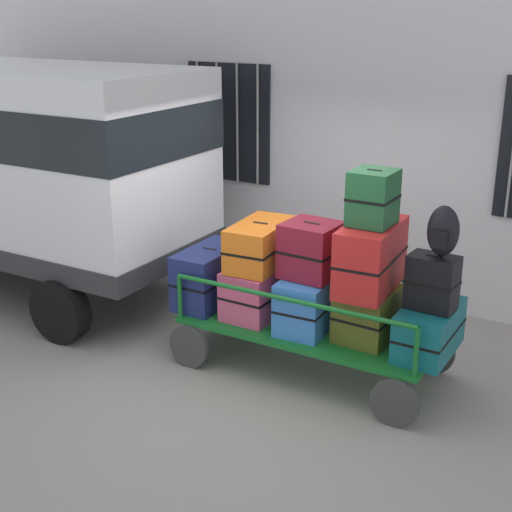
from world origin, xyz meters
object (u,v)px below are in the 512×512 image
object	(u,v)px
van	(20,156)
suitcase_midright_bottom	(368,313)
suitcase_midright_top	(373,197)
luggage_cart	(310,333)
suitcase_center_middle	(311,250)
suitcase_left_bottom	(210,276)
suitcase_midleft_bottom	(257,291)
suitcase_right_middle	(432,282)
suitcase_midleft_middle	(260,244)
suitcase_right_bottom	(429,330)
suitcase_midright_middle	(371,257)
suitcase_center_bottom	(312,300)
backpack	(443,231)

from	to	relation	value
van	suitcase_midright_bottom	distance (m)	4.74
suitcase_midright_bottom	suitcase_midright_top	size ratio (longest dim) A/B	1.27
luggage_cart	suitcase_center_middle	world-z (taller)	suitcase_center_middle
suitcase_left_bottom	suitcase_midleft_bottom	distance (m)	0.58
suitcase_midleft_bottom	suitcase_midright_bottom	xyz separation A→B (m)	(1.16, 0.03, -0.00)
suitcase_right_middle	suitcase_center_middle	bearing A→B (deg)	-179.94
suitcase_center_middle	suitcase_midright_top	distance (m)	0.82
van	suitcase_midright_top	distance (m)	4.64
luggage_cart	suitcase_midright_top	xyz separation A→B (m)	(0.58, -0.03, 1.45)
van	suitcase_left_bottom	size ratio (longest dim) A/B	5.20
suitcase_left_bottom	suitcase_midleft_middle	xyz separation A→B (m)	(0.58, 0.03, 0.43)
luggage_cart	suitcase_midleft_bottom	world-z (taller)	suitcase_midleft_bottom
luggage_cart	suitcase_right_middle	distance (m)	1.39
suitcase_left_bottom	suitcase_midright_top	size ratio (longest dim) A/B	1.81
suitcase_midright_bottom	suitcase_right_bottom	bearing A→B (deg)	-0.48
suitcase_right_bottom	suitcase_midright_middle	bearing A→B (deg)	-179.40
suitcase_center_middle	van	bearing A→B (deg)	176.28
suitcase_midleft_bottom	suitcase_midright_top	size ratio (longest dim) A/B	1.52
suitcase_midright_middle	suitcase_right_middle	world-z (taller)	suitcase_midright_middle
luggage_cart	suitcase_midleft_bottom	bearing A→B (deg)	-176.78
suitcase_center_bottom	suitcase_midright_bottom	world-z (taller)	suitcase_center_bottom
suitcase_midright_top	suitcase_left_bottom	bearing A→B (deg)	179.10
suitcase_center_bottom	suitcase_right_bottom	distance (m)	1.16
suitcase_center_middle	suitcase_right_bottom	world-z (taller)	suitcase_center_middle
suitcase_midright_middle	suitcase_right_middle	distance (m)	0.59
suitcase_right_middle	suitcase_midleft_middle	bearing A→B (deg)	177.99
suitcase_midright_bottom	suitcase_midleft_middle	bearing A→B (deg)	178.81
suitcase_center_middle	suitcase_midright_bottom	size ratio (longest dim) A/B	0.85
van	suitcase_left_bottom	world-z (taller)	van
suitcase_midright_bottom	suitcase_right_middle	distance (m)	0.73
van	suitcase_right_middle	world-z (taller)	van
suitcase_midleft_bottom	suitcase_right_bottom	size ratio (longest dim) A/B	0.90
suitcase_center_bottom	suitcase_right_bottom	size ratio (longest dim) A/B	1.13
luggage_cart	suitcase_midleft_bottom	distance (m)	0.67
suitcase_midleft_middle	luggage_cart	bearing A→B (deg)	-2.57
suitcase_center_bottom	suitcase_center_middle	bearing A→B (deg)	-90.00
suitcase_midright_top	backpack	bearing A→B (deg)	0.93
suitcase_center_bottom	suitcase_midright_bottom	distance (m)	0.58
suitcase_midright_bottom	backpack	size ratio (longest dim) A/B	1.41
van	suitcase_center_bottom	size ratio (longest dim) A/B	4.93
van	suitcase_right_middle	distance (m)	5.24
suitcase_center_middle	suitcase_midright_bottom	distance (m)	0.79
suitcase_midright_top	suitcase_right_bottom	xyz separation A→B (m)	(0.58, 0.03, -1.14)
suitcase_midleft_bottom	suitcase_midright_middle	xyz separation A→B (m)	(1.16, 0.02, 0.56)
suitcase_midleft_bottom	suitcase_center_middle	bearing A→B (deg)	-0.38
suitcase_left_bottom	suitcase_midleft_middle	world-z (taller)	suitcase_midleft_middle
suitcase_midleft_bottom	suitcase_midright_middle	size ratio (longest dim) A/B	0.82
van	suitcase_midright_bottom	bearing A→B (deg)	-2.78
suitcase_midleft_bottom	suitcase_center_bottom	bearing A→B (deg)	5.04
suitcase_left_bottom	suitcase_midleft_bottom	xyz separation A→B (m)	(0.58, -0.02, -0.05)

